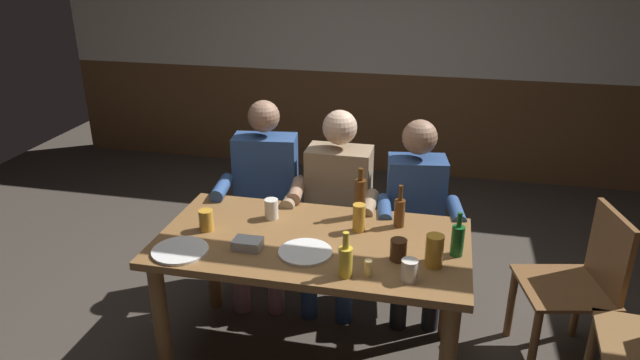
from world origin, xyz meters
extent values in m
plane|color=#423A33|center=(0.00, 0.00, 0.00)|extent=(7.69, 7.69, 0.00)
cube|color=brown|center=(0.00, 2.85, 0.49)|extent=(6.41, 0.12, 0.98)
cube|color=brown|center=(0.00, -0.08, 0.71)|extent=(1.58, 0.83, 0.04)
cylinder|color=brown|center=(-0.71, -0.41, 0.35)|extent=(0.08, 0.08, 0.69)
cylinder|color=brown|center=(-0.71, 0.26, 0.35)|extent=(0.08, 0.08, 0.69)
cylinder|color=brown|center=(0.71, 0.26, 0.35)|extent=(0.08, 0.08, 0.69)
cube|color=#2D4C84|center=(-0.47, 0.64, 0.74)|extent=(0.41, 0.25, 0.56)
sphere|color=#9E755B|center=(-0.47, 0.64, 1.15)|extent=(0.20, 0.20, 0.20)
cylinder|color=#B78493|center=(-0.35, 0.49, 0.48)|extent=(0.19, 0.44, 0.13)
cylinder|color=#B78493|center=(-0.56, 0.46, 0.48)|extent=(0.19, 0.44, 0.13)
cylinder|color=#B78493|center=(-0.32, 0.28, 0.21)|extent=(0.10, 0.10, 0.42)
cylinder|color=#B78493|center=(-0.53, 0.25, 0.21)|extent=(0.10, 0.10, 0.42)
cylinder|color=#9E755B|center=(-0.22, 0.43, 0.77)|extent=(0.12, 0.29, 0.08)
cylinder|color=#2D4C84|center=(-0.66, 0.37, 0.77)|extent=(0.12, 0.29, 0.08)
cube|color=#997F60|center=(0.00, 0.64, 0.72)|extent=(0.39, 0.24, 0.51)
sphere|color=beige|center=(0.00, 0.64, 1.11)|extent=(0.21, 0.21, 0.21)
cylinder|color=#2D4C84|center=(0.11, 0.49, 0.48)|extent=(0.13, 0.42, 0.13)
cylinder|color=#2D4C84|center=(-0.11, 0.49, 0.48)|extent=(0.13, 0.42, 0.13)
cylinder|color=#2D4C84|center=(0.11, 0.28, 0.21)|extent=(0.10, 0.10, 0.42)
cylinder|color=#2D4C84|center=(-0.11, 0.28, 0.21)|extent=(0.10, 0.10, 0.42)
cylinder|color=#997F60|center=(0.23, 0.38, 0.74)|extent=(0.08, 0.28, 0.08)
cylinder|color=#997F60|center=(-0.23, 0.38, 0.74)|extent=(0.08, 0.28, 0.08)
cube|color=#2D4C84|center=(0.47, 0.64, 0.70)|extent=(0.37, 0.27, 0.49)
sphere|color=#9E755B|center=(0.47, 0.64, 1.08)|extent=(0.21, 0.21, 0.21)
cylinder|color=black|center=(0.59, 0.51, 0.48)|extent=(0.19, 0.41, 0.13)
cylinder|color=black|center=(0.40, 0.48, 0.48)|extent=(0.19, 0.41, 0.13)
cylinder|color=black|center=(0.62, 0.32, 0.21)|extent=(0.10, 0.10, 0.42)
cylinder|color=black|center=(0.43, 0.29, 0.21)|extent=(0.10, 0.10, 0.42)
cylinder|color=#2D4C84|center=(0.71, 0.42, 0.73)|extent=(0.12, 0.29, 0.08)
cylinder|color=#2D4C84|center=(0.31, 0.36, 0.73)|extent=(0.12, 0.29, 0.08)
cylinder|color=brown|center=(1.42, 0.00, 0.22)|extent=(0.04, 0.04, 0.44)
cube|color=brown|center=(1.29, 0.20, 0.45)|extent=(0.52, 0.52, 0.02)
cube|color=brown|center=(1.49, 0.25, 0.67)|extent=(0.11, 0.39, 0.42)
cylinder|color=brown|center=(1.15, -0.02, 0.22)|extent=(0.04, 0.04, 0.44)
cylinder|color=brown|center=(1.07, 0.35, 0.22)|extent=(0.04, 0.04, 0.44)
cylinder|color=brown|center=(1.52, 0.06, 0.22)|extent=(0.04, 0.04, 0.44)
cylinder|color=brown|center=(1.44, 0.43, 0.22)|extent=(0.04, 0.04, 0.44)
cylinder|color=#F9E08C|center=(0.33, -0.36, 0.77)|extent=(0.04, 0.04, 0.08)
cube|color=#B2B7BC|center=(-0.29, -0.24, 0.76)|extent=(0.14, 0.10, 0.05)
cylinder|color=white|center=(-0.60, -0.35, 0.74)|extent=(0.28, 0.28, 0.01)
cylinder|color=white|center=(0.00, -0.23, 0.74)|extent=(0.26, 0.26, 0.01)
cylinder|color=#195923|center=(0.71, -0.08, 0.81)|extent=(0.06, 0.06, 0.15)
cylinder|color=#195923|center=(0.71, -0.08, 0.92)|extent=(0.02, 0.02, 0.07)
cylinder|color=#593314|center=(0.41, 0.16, 0.81)|extent=(0.06, 0.06, 0.15)
cylinder|color=#593314|center=(0.41, 0.16, 0.93)|extent=(0.02, 0.02, 0.08)
cylinder|color=gold|center=(0.22, -0.38, 0.80)|extent=(0.06, 0.06, 0.14)
cylinder|color=gold|center=(0.22, -0.38, 0.92)|extent=(0.03, 0.03, 0.08)
cylinder|color=#593314|center=(0.19, 0.23, 0.84)|extent=(0.06, 0.06, 0.22)
cylinder|color=#593314|center=(0.19, 0.23, 0.98)|extent=(0.03, 0.03, 0.07)
cylinder|color=gold|center=(0.61, -0.21, 0.81)|extent=(0.08, 0.08, 0.16)
cylinder|color=gold|center=(0.21, 0.06, 0.81)|extent=(0.07, 0.07, 0.15)
cylinder|color=white|center=(0.51, -0.36, 0.78)|extent=(0.08, 0.08, 0.10)
cylinder|color=#4C2D19|center=(0.44, -0.19, 0.79)|extent=(0.08, 0.08, 0.11)
cylinder|color=white|center=(-0.27, 0.11, 0.79)|extent=(0.07, 0.07, 0.11)
cylinder|color=gold|center=(-0.56, -0.10, 0.79)|extent=(0.08, 0.08, 0.11)
camera|label=1|loc=(0.60, -2.59, 2.13)|focal=32.26mm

